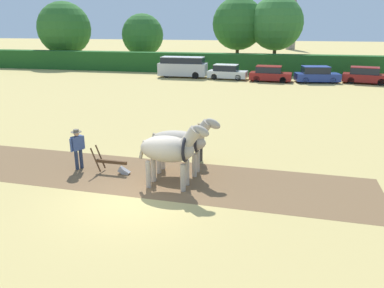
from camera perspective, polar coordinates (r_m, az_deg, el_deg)
The scene contains 18 objects.
ground_plane at distance 12.82m, azimuth -8.87°, elevation -8.14°, with size 240.00×240.00×0.00m, color tan.
plowed_furrow_strip at distance 15.33m, azimuth -14.31°, elevation -4.01°, with size 21.18×3.66×0.01m, color brown.
hedgerow at distance 44.24m, azimuth 6.77°, elevation 12.05°, with size 66.46×1.80×2.27m, color #1E511E.
tree_far_left at distance 55.47m, azimuth -18.88°, elevation 16.29°, with size 7.06×7.06×8.39m.
tree_left at distance 52.31m, azimuth -7.54°, elevation 16.14°, with size 5.51×5.51×6.83m.
tree_center_left at distance 49.88m, azimuth 7.06°, elevation 17.73°, with size 6.50×6.50×8.76m.
tree_center at distance 49.10m, azimuth 12.73°, elevation 17.52°, with size 6.52×6.52×8.84m.
church_spire at distance 88.10m, azimuth 15.12°, elevation 18.62°, with size 2.21×2.21×14.34m.
draft_horse_lead_left at distance 13.03m, azimuth -3.35°, elevation -0.80°, with size 2.62×1.04×2.42m.
draft_horse_lead_right at distance 14.28m, azimuth -1.69°, elevation 0.39°, with size 2.88×0.95×2.34m.
plow at distance 14.88m, azimuth -11.72°, elevation -3.22°, with size 1.52×0.47×1.13m.
farmer_at_plow at distance 15.46m, azimuth -17.04°, elevation -0.33°, with size 0.41×0.57×1.64m.
farmer_beside_team at distance 15.58m, azimuth 1.25°, elevation 0.70°, with size 0.42×0.64×1.67m.
parked_van at distance 40.98m, azimuth -1.43°, elevation 11.68°, with size 5.14×1.90×2.17m.
parked_car_left at distance 39.77m, azimuth 5.37°, elevation 10.85°, with size 4.15×2.10×1.51m.
parked_car_center_left at distance 38.83m, azimuth 11.80°, elevation 10.40°, with size 4.21×2.13×1.54m.
parked_car_center at distance 39.27m, azimuth 18.45°, elevation 9.98°, with size 4.43×2.50×1.59m.
parked_car_center_right at distance 40.31m, azimuth 24.95°, elevation 9.43°, with size 4.54×2.61×1.58m.
Camera 1 is at (4.34, -10.69, 5.59)m, focal length 35.00 mm.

